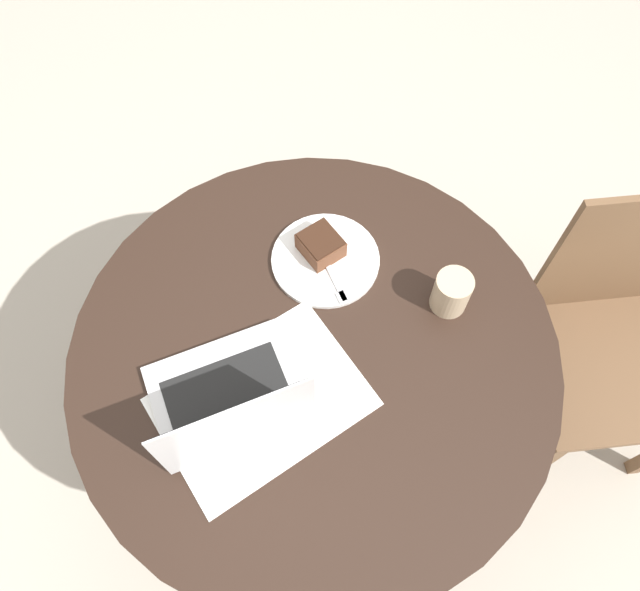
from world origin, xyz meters
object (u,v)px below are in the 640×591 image
at_px(chair, 607,336).
at_px(laptop, 229,401).
at_px(coffee_glass, 451,293).
at_px(plate, 325,260).

distance_m(chair, laptop, 1.04).
bearing_deg(laptop, coffee_glass, 5.03).
xyz_separation_m(coffee_glass, laptop, (0.50, -0.18, -0.01)).
bearing_deg(chair, coffee_glass, -1.02).
bearing_deg(chair, plate, -11.20).
distance_m(plate, coffee_glass, 0.30).
relative_size(coffee_glass, laptop, 0.27).
bearing_deg(coffee_glass, laptop, -19.90).
bearing_deg(coffee_glass, chair, 137.82).
distance_m(chair, coffee_glass, 0.58).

